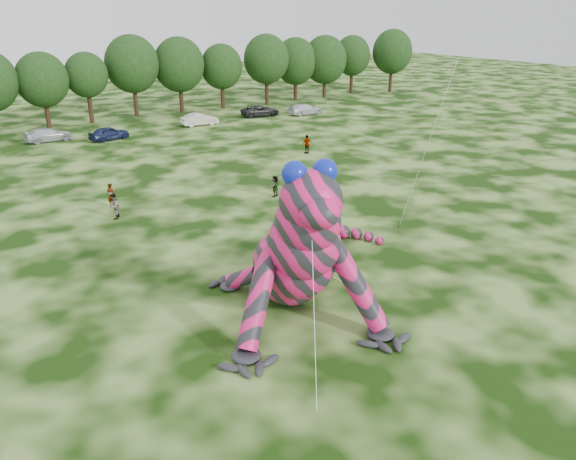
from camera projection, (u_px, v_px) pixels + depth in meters
The scene contains 21 objects.
ground at pixel (419, 319), 26.69m from camera, with size 240.00×240.00×0.00m, color #16330A.
inflatable_gecko at pixel (284, 221), 27.50m from camera, with size 13.72×16.29×8.15m, color #D91964, non-canonical shape.
tree_8 at pixel (44, 90), 66.70m from camera, with size 6.14×5.53×8.94m, color black, non-canonical shape.
tree_9 at pixel (88, 88), 69.77m from camera, with size 5.27×4.74×8.68m, color black, non-canonical shape.
tree_10 at pixel (133, 76), 73.66m from camera, with size 7.09×6.38×10.50m, color black, non-canonical shape.
tree_11 at pixel (180, 75), 76.76m from camera, with size 7.01×6.31×10.07m, color black, non-canonical shape.
tree_12 at pixel (222, 76), 79.84m from camera, with size 5.99×5.39×8.97m, color black, non-canonical shape.
tree_13 at pixel (266, 70), 82.84m from camera, with size 6.83×6.15×10.13m, color black, non-canonical shape.
tree_14 at pixel (296, 69), 87.49m from camera, with size 6.82×6.14×9.40m, color black, non-canonical shape.
tree_15 at pixel (325, 67), 89.31m from camera, with size 7.17×6.45×9.63m, color black, non-canonical shape.
tree_16 at pixel (352, 64), 94.21m from camera, with size 6.26×5.63×9.37m, color black, non-canonical shape.
tree_17 at pixel (392, 61), 95.32m from camera, with size 6.98×6.28×10.30m, color black, non-canonical shape.
car_3 at pixel (48, 135), 61.34m from camera, with size 2.03×4.99×1.45m, color #B4BABE.
car_4 at pixel (109, 133), 62.02m from camera, with size 1.76×4.38×1.49m, color #182149.
car_5 at pixel (199, 119), 69.47m from camera, with size 1.60×4.59×1.51m, color beige.
car_6 at pixel (260, 111), 75.38m from camera, with size 2.39×5.18×1.44m, color #242427.
car_7 at pixel (305, 109), 76.42m from camera, with size 2.04×5.03×1.46m, color silver.
spectator_3 at pixel (307, 144), 56.23m from camera, with size 1.11×0.46×1.89m, color gray.
spectator_0 at pixel (111, 195), 41.21m from camera, with size 0.67×0.44×1.83m, color gray.
spectator_5 at pixel (275, 186), 43.57m from camera, with size 1.53×0.49×1.65m, color gray.
spectator_1 at pixel (114, 206), 38.95m from camera, with size 0.89×0.69×1.83m, color gray.
Camera 1 is at (-18.12, -15.75, 13.88)m, focal length 35.00 mm.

